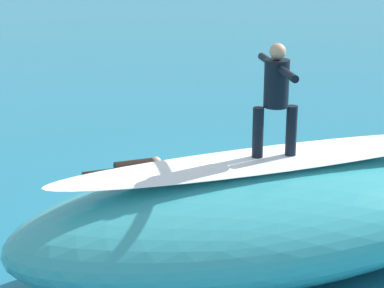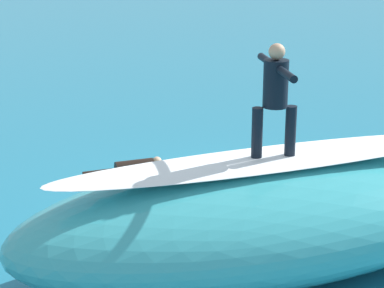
% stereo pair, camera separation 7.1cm
% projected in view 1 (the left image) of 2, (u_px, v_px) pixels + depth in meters
% --- Properties ---
extents(ground_plane, '(120.00, 120.00, 0.00)m').
position_uv_depth(ground_plane, '(236.00, 203.00, 12.86)').
color(ground_plane, teal).
extents(wave_crest, '(7.76, 3.63, 1.67)m').
position_uv_depth(wave_crest, '(270.00, 216.00, 10.26)').
color(wave_crest, teal).
rests_on(wave_crest, ground_plane).
extents(wave_foam_lip, '(6.47, 1.58, 0.08)m').
position_uv_depth(wave_foam_lip, '(272.00, 159.00, 9.99)').
color(wave_foam_lip, white).
rests_on(wave_foam_lip, wave_crest).
extents(surfboard_riding, '(2.09, 1.00, 0.07)m').
position_uv_depth(surfboard_riding, '(274.00, 159.00, 10.00)').
color(surfboard_riding, '#EAE5C6').
rests_on(surfboard_riding, wave_crest).
extents(surfer_riding, '(0.62, 1.48, 1.59)m').
position_uv_depth(surfer_riding, '(276.00, 92.00, 9.70)').
color(surfer_riding, black).
rests_on(surfer_riding, surfboard_riding).
extents(surfboard_paddling, '(2.49, 0.76, 0.09)m').
position_uv_depth(surfboard_paddling, '(134.00, 175.00, 14.08)').
color(surfboard_paddling, '#33B2D1').
rests_on(surfboard_paddling, ground_plane).
extents(surfer_paddling, '(1.57, 0.40, 0.28)m').
position_uv_depth(surfer_paddling, '(128.00, 168.00, 13.99)').
color(surfer_paddling, black).
rests_on(surfer_paddling, surfboard_paddling).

